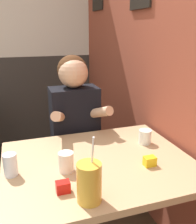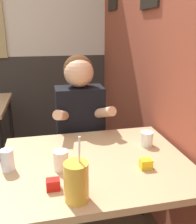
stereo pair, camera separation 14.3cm
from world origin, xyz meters
TOP-DOWN VIEW (x-y plane):
  - brick_wall_right at (1.25, 1.20)m, footprint 0.08×4.40m
  - main_table at (0.70, 0.44)m, footprint 1.00×0.80m
  - person_seated at (0.69, 0.98)m, footprint 0.42×0.41m
  - cocktail_pitcher at (0.55, 0.13)m, footprint 0.10×0.10m
  - glass_near_pitcher at (0.25, 0.44)m, footprint 0.07×0.07m
  - glass_center at (1.04, 0.55)m, footprint 0.08×0.08m
  - glass_far_side at (0.51, 0.39)m, footprint 0.08×0.08m
  - condiment_ketchup at (0.46, 0.22)m, footprint 0.06×0.04m
  - condiment_mustard at (0.93, 0.30)m, footprint 0.06×0.04m

SIDE VIEW (x-z plane):
  - person_seated at x=0.69m, z-range 0.04..1.28m
  - main_table at x=0.70m, z-range 0.30..1.03m
  - condiment_ketchup at x=0.46m, z-range 0.73..0.78m
  - condiment_mustard at x=0.93m, z-range 0.73..0.78m
  - glass_center at x=1.04m, z-range 0.73..0.82m
  - glass_far_side at x=0.51m, z-range 0.73..0.83m
  - glass_near_pitcher at x=0.25m, z-range 0.73..0.84m
  - cocktail_pitcher at x=0.55m, z-range 0.67..0.96m
  - brick_wall_right at x=1.25m, z-range 0.00..2.70m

